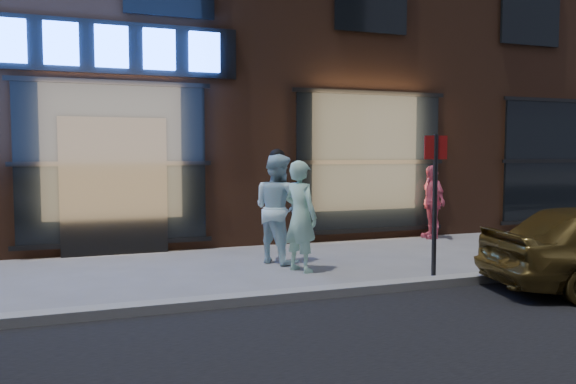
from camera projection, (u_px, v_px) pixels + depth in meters
name	position (u px, v px, depth m)	size (l,w,h in m)	color
ground	(132.00, 315.00, 6.19)	(90.00, 90.00, 0.00)	slate
curb	(132.00, 310.00, 6.18)	(60.00, 0.25, 0.12)	gray
storefront_building	(103.00, 11.00, 13.33)	(30.20, 8.28, 10.30)	#54301E
man_bowtie	(300.00, 216.00, 8.43)	(0.61, 0.40, 1.67)	#BAF4D6
man_cap	(277.00, 208.00, 9.09)	(0.86, 0.67, 1.77)	silver
passerby	(432.00, 202.00, 11.73)	(0.90, 0.37, 1.53)	#E05C7A
sign_post	(435.00, 193.00, 7.75)	(0.33, 0.08, 2.04)	#262628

